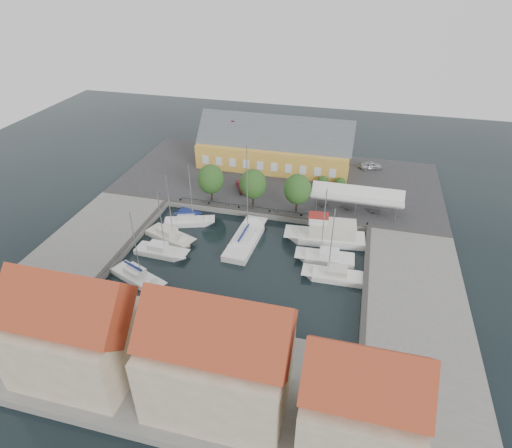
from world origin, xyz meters
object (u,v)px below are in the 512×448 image
at_px(car_silver, 371,165).
at_px(east_boat_b, 334,276).
at_px(west_boat_c, 161,252).
at_px(launch_nw, 189,214).
at_px(trawler, 328,235).
at_px(west_boat_d, 138,278).
at_px(launch_sw, 113,293).
at_px(car_red, 242,186).
at_px(west_boat_b, 170,237).
at_px(center_sailboat, 245,241).
at_px(west_boat_a, 188,222).
at_px(warehouse, 272,148).
at_px(east_boat_a, 326,258).
at_px(tent_canopy, 357,196).

bearing_deg(car_silver, east_boat_b, 156.64).
height_order(west_boat_c, launch_nw, west_boat_c).
bearing_deg(trawler, west_boat_d, -146.88).
relative_size(launch_sw, launch_nw, 1.14).
xyz_separation_m(car_red, west_boat_d, (-6.79, -25.09, -1.40)).
relative_size(trawler, west_boat_b, 1.09).
bearing_deg(trawler, center_sailboat, -163.40).
bearing_deg(launch_nw, west_boat_a, -70.56).
xyz_separation_m(warehouse, west_boat_d, (-9.41, -36.67, -4.16)).
bearing_deg(launch_sw, east_boat_a, 28.34).
relative_size(warehouse, car_silver, 6.94).
relative_size(warehouse, east_boat_b, 2.64).
relative_size(tent_canopy, car_silver, 3.40).
bearing_deg(west_boat_d, east_boat_b, 14.87).
height_order(west_boat_b, launch_sw, west_boat_b).
height_order(west_boat_a, launch_nw, west_boat_a).
bearing_deg(tent_canopy, west_boat_c, -146.37).
distance_m(warehouse, launch_nw, 22.32).
height_order(warehouse, tent_canopy, warehouse).
distance_m(center_sailboat, launch_nw, 12.10).
distance_m(trawler, launch_sw, 30.28).
xyz_separation_m(car_silver, west_boat_a, (-26.65, -25.19, -1.43)).
distance_m(east_boat_b, west_boat_b, 24.47).
relative_size(car_silver, east_boat_b, 0.38).
distance_m(tent_canopy, west_boat_d, 34.76).
relative_size(car_silver, west_boat_b, 0.38).
bearing_deg(car_silver, west_boat_a, 116.25).
distance_m(trawler, east_boat_b, 8.50).
height_order(trawler, west_boat_a, west_boat_a).
height_order(car_silver, launch_nw, car_silver).
bearing_deg(center_sailboat, west_boat_c, -152.70).
height_order(west_boat_d, launch_sw, west_boat_d).
relative_size(tent_canopy, launch_nw, 3.38).
relative_size(trawler, launch_sw, 2.53).
height_order(warehouse, car_silver, warehouse).
distance_m(warehouse, car_red, 12.19).
bearing_deg(east_boat_a, west_boat_a, 169.50).
height_order(tent_canopy, east_boat_a, east_boat_a).
bearing_deg(east_boat_b, car_silver, 83.78).
distance_m(west_boat_b, west_boat_d, 9.72).
xyz_separation_m(west_boat_c, launch_nw, (-0.15, 10.90, -0.17)).
height_order(center_sailboat, west_boat_b, center_sailboat).
relative_size(tent_canopy, west_boat_d, 1.27).
height_order(launch_sw, launch_nw, launch_sw).
relative_size(center_sailboat, east_boat_b, 1.41).
bearing_deg(west_boat_a, tent_canopy, 19.38).
bearing_deg(west_boat_b, launch_nw, 87.96).
relative_size(warehouse, launch_sw, 6.06).
bearing_deg(east_boat_b, west_boat_a, 161.67).
relative_size(warehouse, west_boat_d, 2.59).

